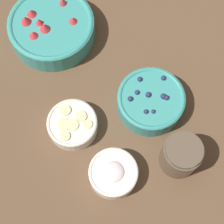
% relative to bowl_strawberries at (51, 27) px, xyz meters
% --- Properties ---
extents(ground_plane, '(4.00, 4.00, 0.00)m').
position_rel_bowl_strawberries_xyz_m(ground_plane, '(-0.19, -0.15, -0.04)').
color(ground_plane, brown).
extents(bowl_strawberries, '(0.24, 0.24, 0.09)m').
position_rel_bowl_strawberries_xyz_m(bowl_strawberries, '(0.00, 0.00, 0.00)').
color(bowl_strawberries, teal).
rests_on(bowl_strawberries, ground_plane).
extents(bowl_blueberries, '(0.18, 0.18, 0.07)m').
position_rel_bowl_strawberries_xyz_m(bowl_blueberries, '(-0.29, -0.20, -0.01)').
color(bowl_blueberries, teal).
rests_on(bowl_blueberries, ground_plane).
extents(bowl_bananas, '(0.13, 0.13, 0.05)m').
position_rel_bowl_strawberries_xyz_m(bowl_bananas, '(-0.29, 0.02, -0.01)').
color(bowl_bananas, silver).
rests_on(bowl_bananas, ground_plane).
extents(bowl_cream, '(0.12, 0.12, 0.06)m').
position_rel_bowl_strawberries_xyz_m(bowl_cream, '(-0.45, -0.05, -0.01)').
color(bowl_cream, white).
rests_on(bowl_cream, ground_plane).
extents(jar_chocolate, '(0.10, 0.10, 0.11)m').
position_rel_bowl_strawberries_xyz_m(jar_chocolate, '(-0.46, -0.22, 0.01)').
color(jar_chocolate, brown).
rests_on(jar_chocolate, ground_plane).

